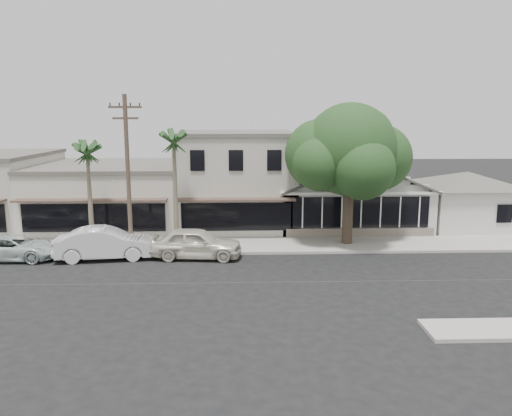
{
  "coord_description": "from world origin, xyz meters",
  "views": [
    {
      "loc": [
        -2.78,
        -22.7,
        7.77
      ],
      "look_at": [
        -1.82,
        6.0,
        2.52
      ],
      "focal_mm": 35.0,
      "sensor_mm": 36.0,
      "label": 1
    }
  ],
  "objects_px": {
    "car_0": "(196,243)",
    "car_2": "(14,248)",
    "utility_pole": "(128,171)",
    "shade_tree": "(348,152)",
    "car_1": "(105,243)"
  },
  "relations": [
    {
      "from": "car_0",
      "to": "car_1",
      "type": "xyz_separation_m",
      "value": [
        -5.0,
        -0.0,
        0.03
      ]
    },
    {
      "from": "car_0",
      "to": "car_2",
      "type": "height_order",
      "value": "car_0"
    },
    {
      "from": "car_2",
      "to": "shade_tree",
      "type": "xyz_separation_m",
      "value": [
        18.94,
        2.73,
        5.01
      ]
    },
    {
      "from": "car_0",
      "to": "car_2",
      "type": "xyz_separation_m",
      "value": [
        -10.0,
        0.04,
        -0.19
      ]
    },
    {
      "from": "car_1",
      "to": "shade_tree",
      "type": "bearing_deg",
      "value": -85.89
    },
    {
      "from": "car_0",
      "to": "shade_tree",
      "type": "bearing_deg",
      "value": -67.93
    },
    {
      "from": "utility_pole",
      "to": "car_2",
      "type": "height_order",
      "value": "utility_pole"
    },
    {
      "from": "car_1",
      "to": "shade_tree",
      "type": "xyz_separation_m",
      "value": [
        13.94,
        2.77,
        4.8
      ]
    },
    {
      "from": "car_0",
      "to": "car_2",
      "type": "distance_m",
      "value": 10.0
    },
    {
      "from": "utility_pole",
      "to": "car_1",
      "type": "relative_size",
      "value": 1.67
    },
    {
      "from": "utility_pole",
      "to": "car_0",
      "type": "height_order",
      "value": "utility_pole"
    },
    {
      "from": "car_0",
      "to": "shade_tree",
      "type": "xyz_separation_m",
      "value": [
        8.94,
        2.77,
        4.82
      ]
    },
    {
      "from": "car_2",
      "to": "shade_tree",
      "type": "distance_m",
      "value": 19.78
    },
    {
      "from": "utility_pole",
      "to": "shade_tree",
      "type": "bearing_deg",
      "value": 8.42
    },
    {
      "from": "car_1",
      "to": "shade_tree",
      "type": "distance_m",
      "value": 15.0
    }
  ]
}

